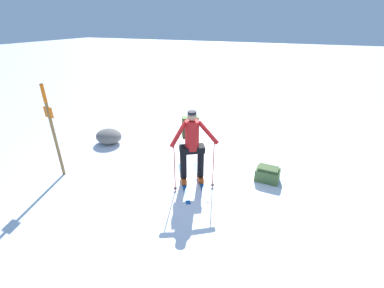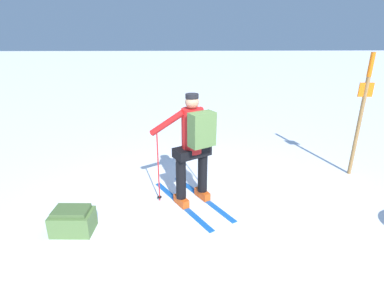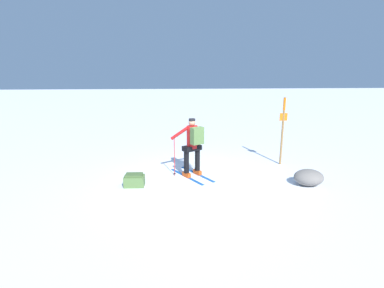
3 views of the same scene
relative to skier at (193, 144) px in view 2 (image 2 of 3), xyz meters
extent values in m
plane|color=white|center=(0.13, -0.49, -0.98)|extent=(80.00, 80.00, 0.00)
cube|color=#144C9E|center=(-0.19, -0.07, -0.98)|extent=(0.91, 1.42, 0.01)
cube|color=#C64714|center=(-0.19, -0.07, -0.91)|extent=(0.25, 0.31, 0.12)
cylinder|color=black|center=(-0.19, -0.07, -0.49)|extent=(0.15, 0.15, 0.71)
cube|color=#144C9E|center=(0.15, 0.13, -0.98)|extent=(0.91, 1.42, 0.01)
cube|color=#C64714|center=(0.15, 0.13, -0.91)|extent=(0.25, 0.31, 0.12)
cylinder|color=black|center=(0.15, 0.13, -0.49)|extent=(0.15, 0.15, 0.71)
cube|color=black|center=(-0.02, 0.03, -0.14)|extent=(0.60, 0.50, 0.14)
cylinder|color=red|center=(-0.02, 0.03, 0.19)|extent=(0.31, 0.31, 0.65)
sphere|color=tan|center=(-0.02, 0.03, 0.61)|extent=(0.19, 0.19, 0.19)
cylinder|color=black|center=(-0.02, 0.03, 0.69)|extent=(0.19, 0.19, 0.06)
cube|color=#4C6B38|center=(0.11, -0.18, 0.27)|extent=(0.40, 0.35, 0.48)
cylinder|color=red|center=(-0.53, 0.07, -0.40)|extent=(0.02, 0.02, 1.17)
cylinder|color=black|center=(-0.53, 0.07, -0.92)|extent=(0.07, 0.07, 0.01)
cylinder|color=red|center=(-0.37, 0.02, 0.31)|extent=(0.54, 0.24, 0.42)
cylinder|color=red|center=(0.18, 0.50, -0.40)|extent=(0.02, 0.02, 1.17)
cylinder|color=black|center=(0.18, 0.50, -0.92)|extent=(0.07, 0.07, 0.01)
cylinder|color=red|center=(0.15, 0.34, 0.31)|extent=(0.19, 0.54, 0.42)
cube|color=#4C6B38|center=(-1.62, -0.68, -0.84)|extent=(0.54, 0.38, 0.29)
cube|color=#415B2F|center=(-1.62, -0.68, -0.66)|extent=(0.46, 0.30, 0.06)
cylinder|color=olive|center=(2.97, 0.93, 0.11)|extent=(0.07, 0.07, 2.19)
cylinder|color=orange|center=(2.97, 0.93, 1.01)|extent=(0.07, 0.07, 0.39)
cube|color=orange|center=(2.97, 0.93, 0.60)|extent=(0.24, 0.04, 0.24)
camera|label=1|loc=(-1.91, 4.63, 2.40)|focal=24.00mm
camera|label=2|loc=(-0.14, -4.06, 1.52)|focal=28.00mm
camera|label=3|loc=(-0.58, -8.30, 2.08)|focal=28.00mm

